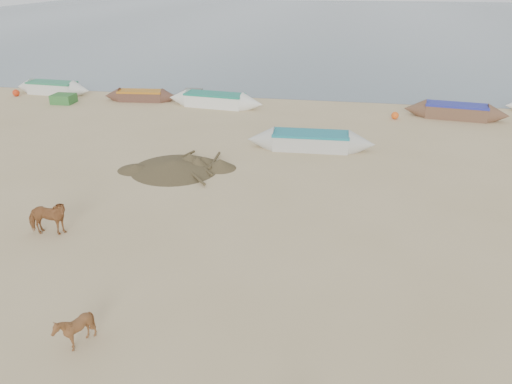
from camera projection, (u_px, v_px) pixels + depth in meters
The scene contains 8 objects.
ground at pixel (232, 279), 14.51m from camera, with size 140.00×140.00×0.00m, color tan.
sea at pixel (334, 20), 88.16m from camera, with size 160.00×160.00×0.00m, color slate.
cow_adult at pixel (47, 218), 16.66m from camera, with size 0.67×1.48×1.25m, color brown.
calf_front at pixel (74, 330), 11.71m from camera, with size 0.79×0.89×0.98m, color brown.
near_canoe at pixel (311, 141), 24.78m from camera, with size 6.34×1.40×0.85m, color beige, non-canonical shape.
debris_pile at pixel (175, 165), 22.32m from camera, with size 3.95×3.95×0.43m, color brown.
waterline_canoes at pixel (342, 102), 31.98m from camera, with size 48.82×4.49×0.88m.
beach_clutter at pixel (356, 106), 31.48m from camera, with size 43.35×4.21×0.64m.
Camera 1 is at (2.85, -11.89, 8.23)m, focal length 35.00 mm.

